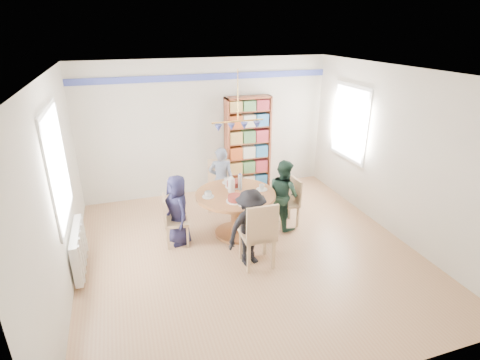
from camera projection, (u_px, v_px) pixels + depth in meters
name	position (u px, v px, depth m)	size (l,w,h in m)	color
ground	(248.00, 252.00, 5.82)	(5.00, 5.00, 0.00)	tan
room_shell	(215.00, 136.00, 5.87)	(5.00, 5.00, 5.00)	white
radiator	(79.00, 249.00, 5.25)	(0.12, 1.00, 0.60)	silver
dining_table	(236.00, 204.00, 6.11)	(1.30, 1.30, 0.75)	brown
chair_left	(172.00, 218.00, 5.85)	(0.40, 0.40, 0.84)	tan
chair_right	(290.00, 200.00, 6.47)	(0.39, 0.39, 0.84)	tan
chair_far	(219.00, 182.00, 7.07)	(0.52, 0.52, 0.93)	tan
chair_near	(259.00, 232.00, 5.25)	(0.47, 0.47, 1.03)	tan
person_left	(178.00, 210.00, 5.87)	(0.56, 0.37, 1.15)	#171732
person_right	(284.00, 194.00, 6.35)	(0.59, 0.46, 1.21)	#183126
person_far	(221.00, 180.00, 6.87)	(0.46, 0.30, 1.25)	gray
person_near	(251.00, 228.00, 5.33)	(0.76, 0.44, 1.18)	black
bookshelf	(248.00, 145.00, 7.73)	(0.93, 0.28, 1.96)	brown
tableware	(234.00, 189.00, 6.03)	(1.10, 1.10, 0.29)	white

